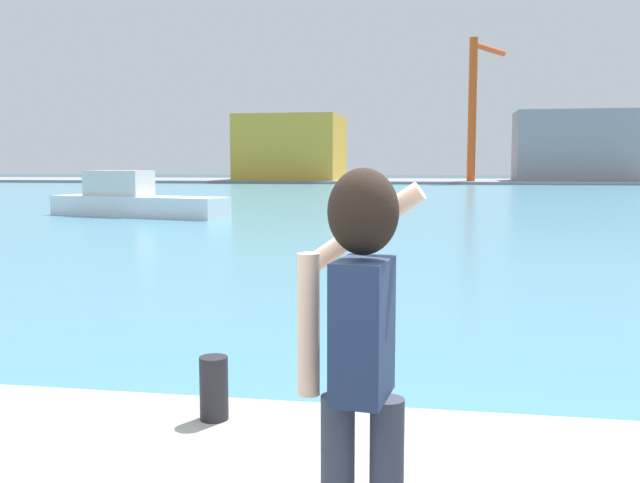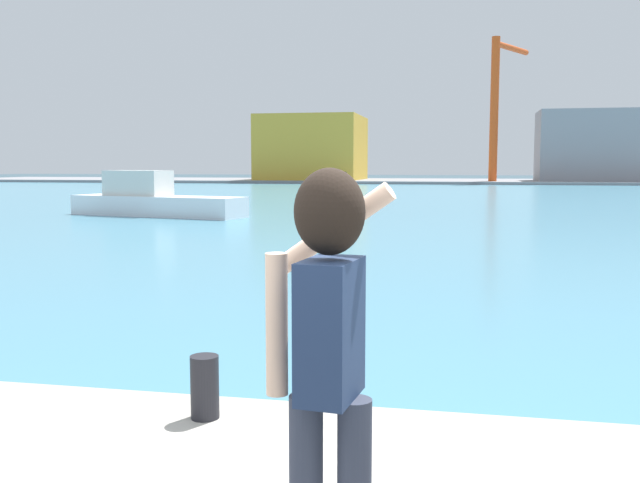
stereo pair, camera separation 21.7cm
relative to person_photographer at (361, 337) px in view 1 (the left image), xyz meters
The scene contains 9 objects.
ground_plane 50.27m from the person_photographer, 90.50° to the left, with size 220.00×220.00×0.00m, color #334751.
harbor_water 52.27m from the person_photographer, 90.48° to the left, with size 140.00×100.00×0.02m, color teal.
far_shore_dock 92.26m from the person_photographer, 90.27° to the left, with size 140.00×20.00×0.36m, color gray.
person_photographer is the anchor object (origin of this frame).
harbor_bollard 2.32m from the person_photographer, 124.14° to the left, with size 0.20×0.20×0.44m, color black.
boat_moored 30.74m from the person_photographer, 116.12° to the left, with size 8.81×3.91×2.08m.
warehouse_left 93.44m from the person_photographer, 102.17° to the left, with size 13.22×13.22×8.47m, color gold.
warehouse_right 92.10m from the person_photographer, 79.37° to the left, with size 15.22×8.01×8.65m, color gray.
port_crane 86.89m from the person_photographer, 87.19° to the left, with size 4.90×8.54×17.10m.
Camera 1 is at (0.74, -2.99, 2.36)m, focal length 39.72 mm.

